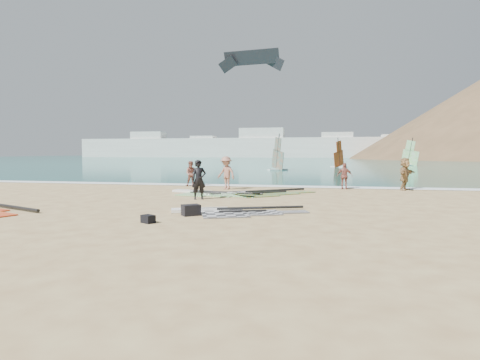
% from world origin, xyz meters
% --- Properties ---
extents(ground, '(300.00, 300.00, 0.00)m').
position_xyz_m(ground, '(0.00, 0.00, 0.00)').
color(ground, tan).
rests_on(ground, ground).
extents(sea, '(300.00, 240.00, 0.06)m').
position_xyz_m(sea, '(0.00, 132.00, 0.00)').
color(sea, '#0B4E4B').
rests_on(sea, ground).
extents(surf_line, '(300.00, 1.20, 0.04)m').
position_xyz_m(surf_line, '(0.00, 12.30, 0.00)').
color(surf_line, white).
rests_on(surf_line, ground).
extents(far_town, '(160.00, 8.00, 12.00)m').
position_xyz_m(far_town, '(-15.72, 150.00, 4.49)').
color(far_town, white).
rests_on(far_town, ground).
extents(rig_grey, '(5.23, 3.12, 0.20)m').
position_xyz_m(rig_grey, '(1.64, 0.68, 0.05)').
color(rig_grey, '#2A292C').
rests_on(rig_grey, ground).
extents(rig_green, '(5.32, 2.66, 0.20)m').
position_xyz_m(rig_green, '(-1.16, 6.90, 0.05)').
color(rig_green, green).
rests_on(rig_green, ground).
extents(rig_orange, '(5.79, 4.67, 0.20)m').
position_xyz_m(rig_orange, '(1.45, 7.39, 0.05)').
color(rig_orange, orange).
rests_on(rig_orange, ground).
extents(gear_bag_near, '(0.76, 0.73, 0.39)m').
position_xyz_m(gear_bag_near, '(0.49, -0.22, 0.20)').
color(gear_bag_near, black).
rests_on(gear_bag_near, ground).
extents(gear_bag_far, '(0.52, 0.48, 0.26)m').
position_xyz_m(gear_bag_far, '(-0.37, -1.94, 0.13)').
color(gear_bag_far, black).
rests_on(gear_bag_far, ground).
extents(person_wetsuit, '(0.83, 0.74, 1.90)m').
position_xyz_m(person_wetsuit, '(-0.73, 4.54, 0.95)').
color(person_wetsuit, black).
rests_on(person_wetsuit, ground).
extents(beachgoer_left, '(0.93, 0.79, 1.67)m').
position_xyz_m(beachgoer_left, '(-3.47, 11.50, 0.84)').
color(beachgoer_left, '#945749').
rests_on(beachgoer_left, ground).
extents(beachgoer_mid, '(1.50, 1.27, 2.01)m').
position_xyz_m(beachgoer_mid, '(-0.69, 9.86, 1.00)').
color(beachgoer_mid, '#A36B58').
rests_on(beachgoer_mid, ground).
extents(beachgoer_back, '(0.99, 0.54, 1.61)m').
position_xyz_m(beachgoer_back, '(6.38, 11.38, 0.81)').
color(beachgoer_back, '#9A5447').
rests_on(beachgoer_back, ground).
extents(beachgoer_right, '(1.43, 1.84, 1.94)m').
position_xyz_m(beachgoer_right, '(9.86, 11.50, 0.97)').
color(beachgoer_right, '#A07848').
rests_on(beachgoer_right, ground).
extents(windsurfer_left, '(2.47, 2.54, 4.58)m').
position_xyz_m(windsurfer_left, '(-0.48, 35.66, 1.32)').
color(windsurfer_left, white).
rests_on(windsurfer_left, ground).
extents(windsurfer_centre, '(2.42, 2.55, 4.41)m').
position_xyz_m(windsurfer_centre, '(7.25, 46.93, 1.29)').
color(windsurfer_centre, white).
rests_on(windsurfer_centre, ground).
extents(windsurfer_right, '(2.48, 2.47, 4.73)m').
position_xyz_m(windsurfer_right, '(19.18, 57.47, 1.35)').
color(windsurfer_right, white).
rests_on(windsurfer_right, ground).
extents(kitesurf_kite, '(8.12, 1.68, 2.58)m').
position_xyz_m(kitesurf_kite, '(-3.64, 34.70, 13.47)').
color(kitesurf_kite, black).
rests_on(kitesurf_kite, ground).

